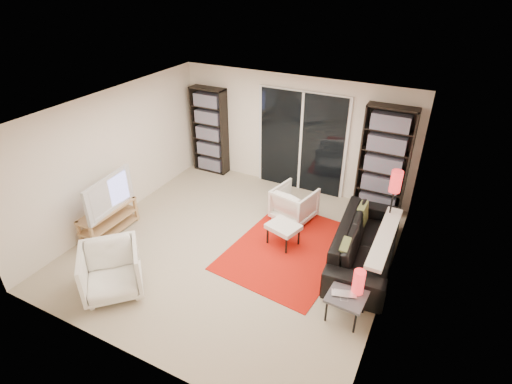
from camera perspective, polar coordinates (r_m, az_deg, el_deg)
floor at (r=6.97m, az=-2.98°, el=-7.78°), size 5.00×5.00×0.00m
wall_back at (r=8.36m, az=5.35°, el=8.32°), size 5.00×0.02×2.40m
wall_front at (r=4.72m, az=-18.83°, el=-12.42°), size 5.00×0.02×2.40m
wall_left at (r=7.75m, az=-19.58°, el=4.88°), size 0.02×5.00×2.40m
wall_right at (r=5.66m, az=19.38°, el=-4.74°), size 0.02×5.00×2.40m
ceiling at (r=5.82m, az=-3.60°, el=11.25°), size 5.00×5.00×0.02m
sliding_door at (r=8.31m, az=6.49°, el=7.02°), size 1.92×0.08×2.16m
bookshelf_left at (r=9.14m, az=-6.63°, el=8.67°), size 0.80×0.30×1.95m
bookshelf_right at (r=7.83m, az=17.83°, el=4.22°), size 0.90×0.30×2.10m
tv_stand at (r=7.62m, az=-20.26°, el=-3.79°), size 0.36×1.13×0.50m
tv at (r=7.33m, az=-20.91°, el=-0.15°), size 0.25×1.15×0.65m
rug at (r=6.93m, az=4.92°, el=-8.04°), size 2.03×2.59×0.01m
sofa at (r=6.72m, az=15.41°, el=-7.09°), size 1.05×2.34×0.67m
armchair_back at (r=7.54m, az=5.48°, el=-1.67°), size 0.83×0.85×0.65m
armchair_front at (r=6.27m, az=-19.97°, el=-10.52°), size 1.16×1.16×0.76m
ottoman at (r=6.84m, az=3.94°, el=-5.11°), size 0.62×0.55×0.40m
side_table at (r=5.67m, az=12.84°, el=-14.48°), size 0.53×0.53×0.40m
laptop at (r=5.60m, az=12.45°, el=-14.36°), size 0.38×0.30×0.03m
table_lamp at (r=5.60m, az=14.45°, el=-12.33°), size 0.16×0.16×0.36m
floor_lamp at (r=6.90m, az=19.18°, el=0.41°), size 0.21×0.21×1.38m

